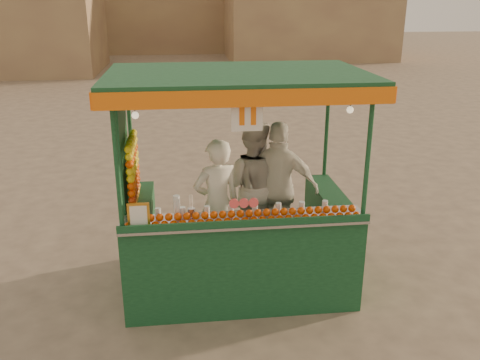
{
  "coord_description": "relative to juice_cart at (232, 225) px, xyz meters",
  "views": [
    {
      "loc": [
        -0.34,
        -5.69,
        3.37
      ],
      "look_at": [
        0.33,
        -0.02,
        1.31
      ],
      "focal_mm": 38.35,
      "sensor_mm": 36.0,
      "label": 1
    }
  ],
  "objects": [
    {
      "name": "vendor_middle",
      "position": [
        0.3,
        0.5,
        0.3
      ],
      "size": [
        0.97,
        0.86,
        1.67
      ],
      "rotation": [
        0.0,
        0.0,
        2.81
      ],
      "color": "beige",
      "rests_on": "ground"
    },
    {
      "name": "vendor_right",
      "position": [
        0.62,
        0.37,
        0.3
      ],
      "size": [
        1.06,
        0.69,
        1.67
      ],
      "rotation": [
        0.0,
        0.0,
        2.83
      ],
      "color": "silver",
      "rests_on": "ground"
    },
    {
      "name": "juice_cart",
      "position": [
        0.0,
        0.0,
        0.0
      ],
      "size": [
        2.86,
        1.85,
        2.6
      ],
      "color": "#103B1F",
      "rests_on": "ground"
    },
    {
      "name": "vendor_left",
      "position": [
        -0.17,
        0.07,
        0.24
      ],
      "size": [
        0.65,
        0.52,
        1.56
      ],
      "rotation": [
        0.0,
        0.0,
        3.44
      ],
      "color": "white",
      "rests_on": "ground"
    },
    {
      "name": "building_right",
      "position": [
        6.78,
        24.24,
        1.66
      ],
      "size": [
        9.0,
        6.0,
        5.0
      ],
      "primitive_type": "cube",
      "color": "tan",
      "rests_on": "ground"
    },
    {
      "name": "ground",
      "position": [
        -0.22,
        0.24,
        -0.84
      ],
      "size": [
        90.0,
        90.0,
        0.0
      ],
      "primitive_type": "plane",
      "color": "brown",
      "rests_on": "ground"
    }
  ]
}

